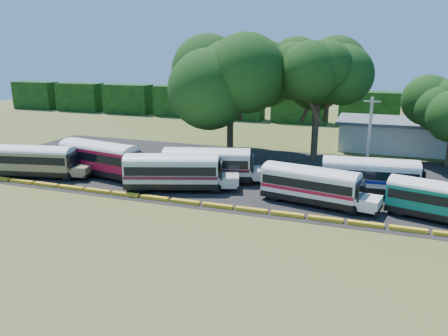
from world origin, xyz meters
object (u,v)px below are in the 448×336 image
(bus_beige, at_px, (37,159))
(bus_white_red, at_px, (312,183))
(bus_cream_west, at_px, (174,170))
(bus_red, at_px, (101,157))
(tree_west, at_px, (230,78))
(bus_teal, at_px, (444,199))

(bus_beige, height_order, bus_white_red, bus_beige)
(bus_cream_west, height_order, bus_white_red, bus_cream_west)
(bus_beige, relative_size, bus_white_red, 1.02)
(bus_red, xyz_separation_m, bus_white_red, (22.24, -1.39, -0.23))
(tree_west, bearing_deg, bus_cream_west, -91.28)
(bus_red, relative_size, bus_cream_west, 1.04)
(bus_beige, xyz_separation_m, bus_red, (6.04, 2.67, 0.17))
(bus_white_red, distance_m, bus_teal, 10.17)
(bus_cream_west, distance_m, bus_teal, 23.02)
(bus_cream_west, distance_m, tree_west, 17.05)
(bus_cream_west, relative_size, bus_teal, 1.13)
(bus_cream_west, bearing_deg, bus_red, 149.98)
(bus_red, xyz_separation_m, bus_teal, (32.40, -1.90, -0.31))
(bus_white_red, height_order, bus_teal, bus_white_red)
(tree_west, bearing_deg, bus_red, -125.97)
(bus_beige, height_order, bus_red, bus_red)
(bus_cream_west, bearing_deg, bus_white_red, -16.89)
(bus_red, relative_size, bus_white_red, 1.11)
(bus_red, relative_size, bus_teal, 1.17)
(bus_beige, height_order, bus_teal, bus_beige)
(bus_beige, distance_m, bus_teal, 38.44)
(bus_red, bearing_deg, bus_teal, 6.84)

